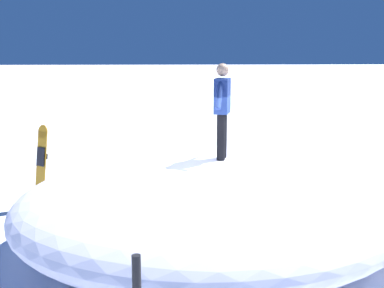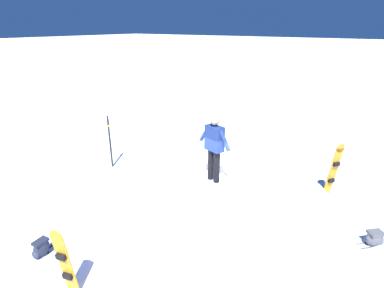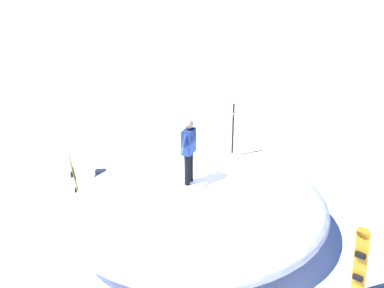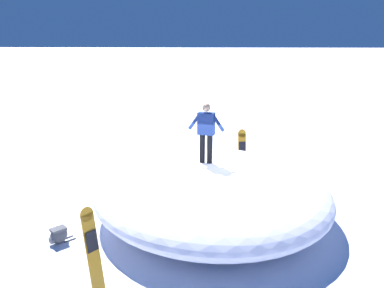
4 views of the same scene
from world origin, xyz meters
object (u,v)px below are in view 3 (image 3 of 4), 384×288
at_px(snowboard_secondary_upright, 75,179).
at_px(snowboarder_standing, 189,148).
at_px(snowboard_primary_upright, 360,262).
at_px(trail_marker_pole, 233,129).
at_px(backpack_near, 101,176).

bearing_deg(snowboard_secondary_upright, snowboarder_standing, -21.06).
distance_m(snowboard_primary_upright, trail_marker_pole, 7.38).
relative_size(snowboarder_standing, snowboard_primary_upright, 0.90).
height_order(snowboard_primary_upright, snowboard_secondary_upright, snowboard_primary_upright).
relative_size(snowboard_primary_upright, trail_marker_pole, 0.91).
bearing_deg(snowboarder_standing, snowboard_secondary_upright, 158.94).
distance_m(snowboard_secondary_upright, trail_marker_pole, 5.73).
height_order(snowboard_secondary_upright, trail_marker_pole, trail_marker_pole).
bearing_deg(trail_marker_pole, backpack_near, -150.99).
distance_m(snowboard_secondary_upright, backpack_near, 1.59).
bearing_deg(snowboard_primary_upright, backpack_near, 143.45).
height_order(snowboard_primary_upright, trail_marker_pole, trail_marker_pole).
xyz_separation_m(snowboard_primary_upright, trail_marker_pole, (-2.33, 7.01, 0.11)).
bearing_deg(trail_marker_pole, snowboard_primary_upright, -71.58).
xyz_separation_m(snowboarder_standing, snowboard_primary_upright, (3.48, -2.06, -1.44)).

